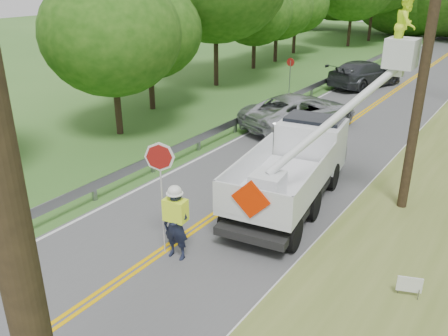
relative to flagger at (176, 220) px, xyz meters
The scene contains 9 objects.
ground 3.18m from the flagger, 100.37° to the right, with size 140.00×140.00×0.00m, color #2F6123.
road 11.18m from the flagger, 92.73° to the left, with size 7.20×96.00×0.03m.
guardrail 12.86m from the flagger, 110.74° to the left, with size 0.18×48.00×0.77m.
flagger is the anchor object (origin of this frame).
bucket_truck 5.70m from the flagger, 77.87° to the left, with size 4.71×7.18×6.77m.
suv_silver 12.60m from the flagger, 100.36° to the left, with size 2.91×6.31×1.75m, color #B9BCC1.
suv_darkgrey 23.57m from the flagger, 96.54° to the left, with size 2.47×6.07×1.76m, color #36393E.
stop_sign_permanent 18.51m from the flagger, 107.36° to the left, with size 0.54×0.06×2.52m.
yard_sign 6.06m from the flagger, 14.08° to the left, with size 0.55×0.23×0.83m.
Camera 1 is at (7.84, -5.50, 7.39)m, focal length 37.41 mm.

